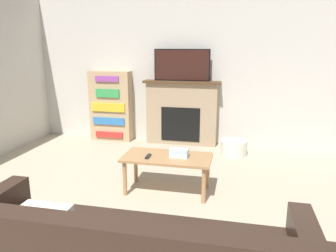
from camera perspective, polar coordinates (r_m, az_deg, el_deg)
name	(u,v)px	position (r m, az deg, el deg)	size (l,w,h in m)	color
wall_back	(193,69)	(5.92, 4.32, 9.85)	(6.84, 0.06, 2.70)	beige
fireplace	(182,113)	(5.91, 2.38, 2.35)	(1.37, 0.28, 1.15)	tan
tv	(182,65)	(5.79, 2.43, 10.56)	(0.98, 0.03, 0.55)	black
coffee_table	(167,161)	(3.99, -0.14, -6.11)	(1.07, 0.54, 0.46)	#A87A4C
tissue_box	(179,153)	(3.93, 1.90, -4.71)	(0.22, 0.12, 0.10)	silver
remote_control	(148,156)	(3.94, -3.48, -5.30)	(0.04, 0.15, 0.02)	black
bookshelf	(111,106)	(6.25, -9.91, 3.44)	(0.78, 0.29, 1.31)	tan
storage_basket	(234,147)	(5.52, 11.41, -3.69)	(0.43, 0.43, 0.24)	silver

